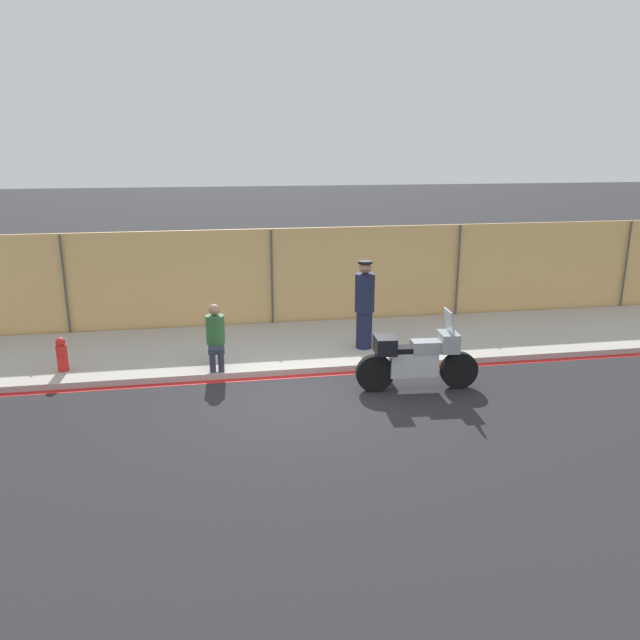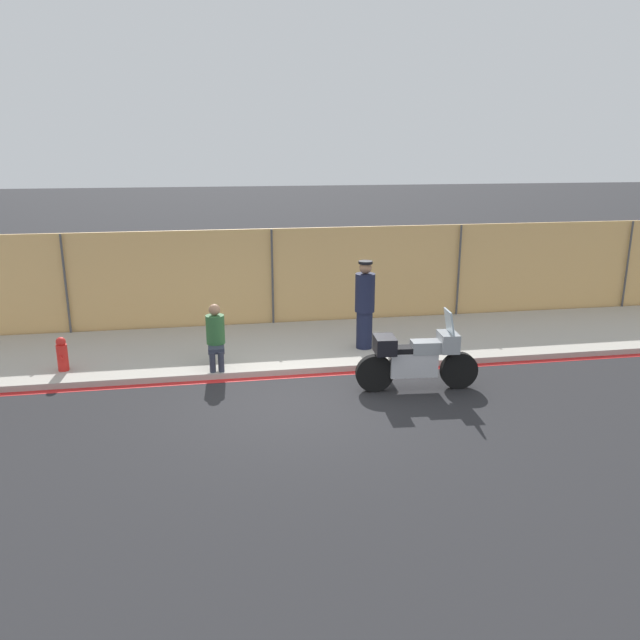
% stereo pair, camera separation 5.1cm
% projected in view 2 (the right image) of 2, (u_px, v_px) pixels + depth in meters
% --- Properties ---
extents(ground_plane, '(120.00, 120.00, 0.00)m').
position_uv_depth(ground_plane, '(301.00, 402.00, 10.80)').
color(ground_plane, '#262628').
extents(sidewalk, '(34.97, 3.35, 0.12)m').
position_uv_depth(sidewalk, '(281.00, 346.00, 13.65)').
color(sidewalk, '#ADA89E').
rests_on(sidewalk, ground_plane).
extents(curb_paint_stripe, '(34.97, 0.18, 0.01)m').
position_uv_depth(curb_paint_stripe, '(292.00, 377.00, 11.99)').
color(curb_paint_stripe, red).
rests_on(curb_paint_stripe, ground_plane).
extents(storefront_fence, '(33.22, 0.17, 2.41)m').
position_uv_depth(storefront_fence, '(272.00, 279.00, 15.01)').
color(storefront_fence, '#E5B26B').
rests_on(storefront_fence, ground_plane).
extents(motorcycle, '(2.25, 0.60, 1.49)m').
position_uv_depth(motorcycle, '(416.00, 358.00, 11.21)').
color(motorcycle, black).
rests_on(motorcycle, ground_plane).
extents(officer_standing, '(0.41, 0.41, 1.88)m').
position_uv_depth(officer_standing, '(365.00, 304.00, 13.08)').
color(officer_standing, '#191E38').
rests_on(officer_standing, sidewalk).
extents(person_seated_on_curb, '(0.36, 0.64, 1.24)m').
position_uv_depth(person_seated_on_curb, '(215.00, 333.00, 12.05)').
color(person_seated_on_curb, '#2D3342').
rests_on(person_seated_on_curb, sidewalk).
extents(fire_hydrant, '(0.20, 0.25, 0.67)m').
position_uv_depth(fire_hydrant, '(62.00, 354.00, 11.91)').
color(fire_hydrant, red).
rests_on(fire_hydrant, sidewalk).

